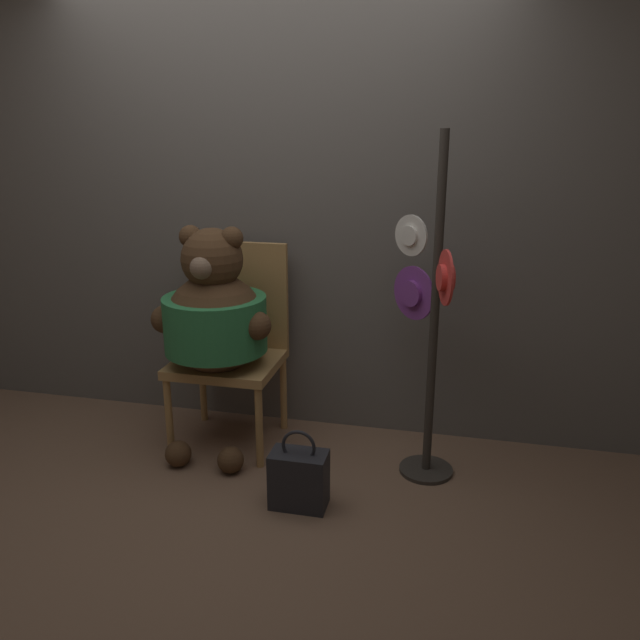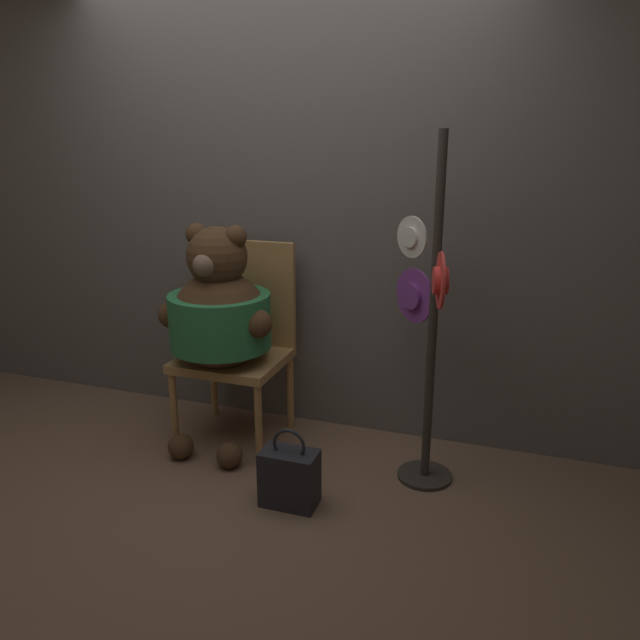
# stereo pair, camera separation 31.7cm
# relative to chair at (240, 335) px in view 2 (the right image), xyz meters

# --- Properties ---
(ground_plane) EXTENTS (14.00, 14.00, 0.00)m
(ground_plane) POSITION_rel_chair_xyz_m (0.20, -0.46, -0.59)
(ground_plane) COLOR brown
(wall_back) EXTENTS (8.00, 0.10, 2.76)m
(wall_back) POSITION_rel_chair_xyz_m (0.20, 0.30, 0.78)
(wall_back) COLOR #66605B
(wall_back) RESTS_ON ground_plane
(chair) EXTENTS (0.57, 0.52, 1.12)m
(chair) POSITION_rel_chair_xyz_m (0.00, 0.00, 0.00)
(chair) COLOR #B2844C
(chair) RESTS_ON ground_plane
(teddy_bear) EXTENTS (0.66, 0.59, 1.25)m
(teddy_bear) POSITION_rel_chair_xyz_m (-0.02, -0.18, 0.17)
(teddy_bear) COLOR #4C331E
(teddy_bear) RESTS_ON ground_plane
(hat_display_rack) EXTENTS (0.36, 0.48, 1.73)m
(hat_display_rack) POSITION_rel_chair_xyz_m (1.10, -0.19, 0.22)
(hat_display_rack) COLOR #332D28
(hat_display_rack) RESTS_ON ground_plane
(handbag_on_ground) EXTENTS (0.27, 0.16, 0.40)m
(handbag_on_ground) POSITION_rel_chair_xyz_m (0.55, -0.63, -0.45)
(handbag_on_ground) COLOR #232328
(handbag_on_ground) RESTS_ON ground_plane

